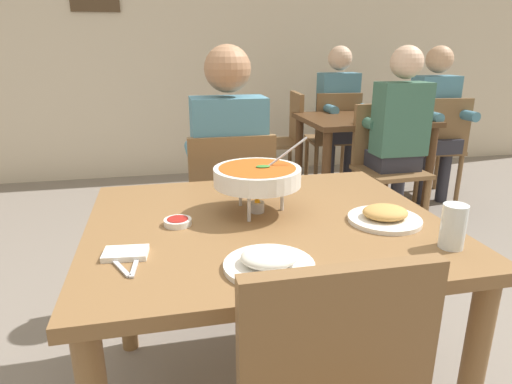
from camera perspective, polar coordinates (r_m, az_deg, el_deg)
The scene contains 20 objects.
cafe_rear_partition at distance 4.71m, azimuth -8.91°, elevation 20.47°, with size 10.00×0.10×3.00m, color beige.
dining_table_main at distance 1.52m, azimuth 1.21°, elevation -7.32°, with size 1.16×0.99×0.75m.
chair_diner_main at distance 2.28m, azimuth -3.37°, elevation -1.99°, with size 0.44×0.44×0.90m.
diner_main at distance 2.24m, azimuth -3.62°, elevation 3.97°, with size 0.40×0.45×1.31m.
curry_bowl at distance 1.51m, azimuth 0.17°, elevation 2.00°, with size 0.33×0.30×0.26m.
rice_plate at distance 1.16m, azimuth 1.70°, elevation -8.93°, with size 0.24×0.24×0.06m.
appetizer_plate at distance 1.52m, azimuth 16.28°, elevation -2.99°, with size 0.24×0.24×0.06m.
sauce_dish at distance 1.46m, azimuth -10.06°, elevation -3.79°, with size 0.09×0.09×0.02m.
napkin_folded at distance 1.28m, azimuth -16.46°, elevation -7.61°, with size 0.12×0.08×0.02m, color white.
fork_utensil at distance 1.24m, azimuth -17.51°, elevation -8.81°, with size 0.01×0.17×0.01m, color silver.
spoon_utensil at distance 1.24m, azimuth -15.19°, elevation -8.69°, with size 0.01×0.17×0.01m, color silver.
drink_glass at distance 1.38m, azimuth 24.06°, elevation -4.32°, with size 0.07×0.07×0.13m.
dining_table_far at distance 3.83m, azimuth 13.56°, elevation 7.41°, with size 1.00×0.80×0.75m.
chair_bg_left at distance 4.13m, azimuth 22.28°, elevation 5.87°, with size 0.48×0.48×0.90m.
chair_bg_middle at distance 4.30m, azimuth 10.04°, elevation 7.39°, with size 0.48×0.48×0.90m.
chair_bg_right at distance 3.41m, azimuth 16.25°, elevation 4.15°, with size 0.46×0.46×0.90m.
chair_bg_corner at distance 4.20m, azimuth 3.73°, elevation 7.36°, with size 0.47×0.47×0.90m.
patron_bg_left at distance 4.08m, azimuth 22.14°, elevation 9.13°, with size 0.40×0.45×1.31m.
patron_bg_middle at distance 4.28m, azimuth 10.64°, elevation 10.51°, with size 0.40×0.45×1.31m.
patron_bg_right at distance 3.32m, azimuth 17.75°, elevation 7.80°, with size 0.40×0.45×1.31m.
Camera 1 is at (-0.32, -1.34, 1.30)m, focal length 31.01 mm.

